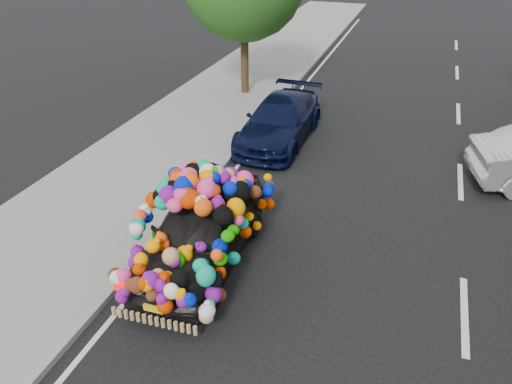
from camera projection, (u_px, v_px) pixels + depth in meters
ground at (263, 271)px, 9.44m from camera, size 100.00×100.00×0.00m
sidewalk at (71, 228)px, 10.62m from camera, size 4.00×60.00×0.12m
kerb at (152, 245)px, 10.07m from camera, size 0.15×60.00×0.13m
lane_markings at (465, 315)px, 8.43m from camera, size 6.00×50.00×0.01m
plush_art_car at (201, 215)px, 9.28m from camera, size 2.08×4.22×2.00m
navy_sedan at (280, 121)px, 14.43m from camera, size 1.80×4.28×1.24m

